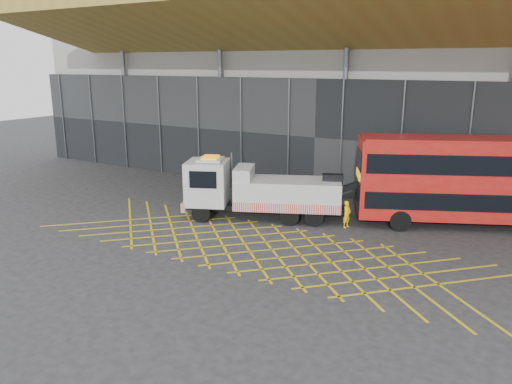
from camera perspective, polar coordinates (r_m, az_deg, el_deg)
The scene contains 6 objects.
ground_plane at distance 27.58m, azimuth -6.99°, elevation -4.71°, with size 120.00×120.00×0.00m, color #28282A.
road_markings at distance 25.47m, azimuth 0.23°, elevation -6.24°, with size 24.76×7.16×0.01m.
construction_building at distance 41.44m, azimuth 10.93°, elevation 14.21°, with size 55.00×23.97×18.00m.
recovery_truck at distance 29.48m, azimuth 0.11°, elevation 0.21°, with size 10.50×6.01×3.78m.
bus_towed at distance 30.32m, azimuth 23.40°, elevation 1.49°, with size 12.53×7.73×5.08m.
worker at distance 28.59m, azimuth 10.34°, elevation -2.52°, with size 0.56×0.37×1.54m, color yellow.
Camera 1 is at (15.96, -20.59, 9.06)m, focal length 35.00 mm.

